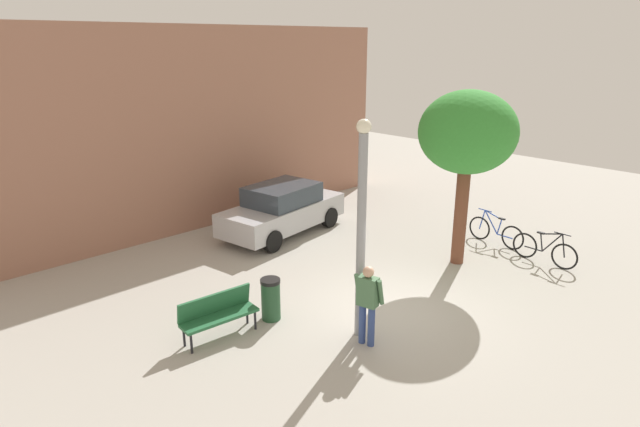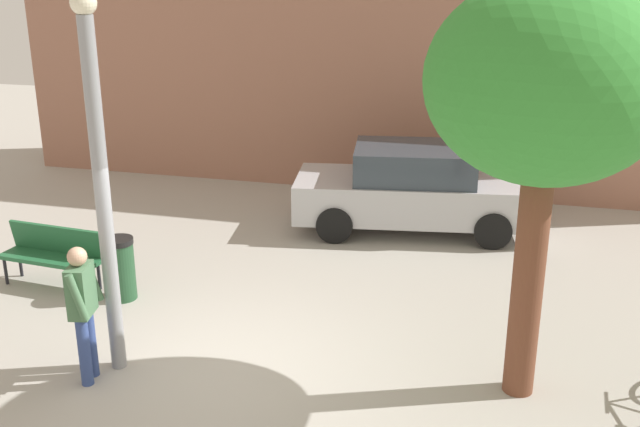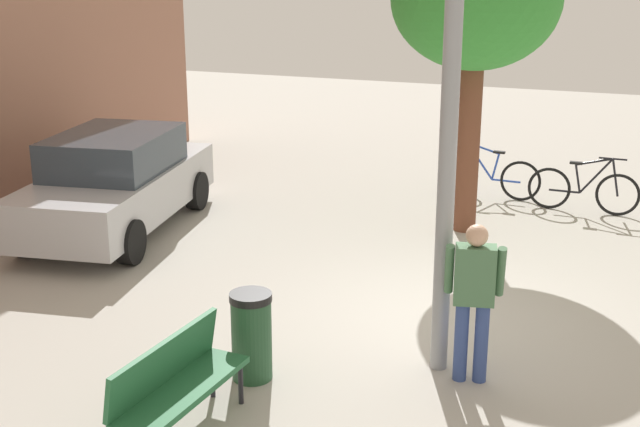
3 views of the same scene
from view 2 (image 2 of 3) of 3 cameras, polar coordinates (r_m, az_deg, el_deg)
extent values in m
plane|color=#A8A399|center=(9.22, -6.97, -11.75)|extent=(36.00, 36.00, 0.00)
cube|color=#9E6B56|center=(16.30, 3.86, 13.33)|extent=(15.30, 2.00, 6.20)
cylinder|color=gray|center=(8.70, -16.30, 0.69)|extent=(0.18, 0.18, 4.14)
sphere|color=#F2EACC|center=(8.31, -17.72, 15.19)|extent=(0.28, 0.28, 0.28)
cylinder|color=#334784|center=(9.22, -17.23, -9.48)|extent=(0.14, 0.14, 0.85)
cylinder|color=#334784|center=(9.06, -17.64, -10.07)|extent=(0.14, 0.14, 0.85)
cube|color=#47704C|center=(8.83, -17.89, -5.63)|extent=(0.30, 0.44, 0.60)
sphere|color=tan|center=(8.67, -18.17, -3.16)|extent=(0.22, 0.22, 0.22)
cylinder|color=#47704C|center=(9.01, -17.09, -4.82)|extent=(0.24, 0.14, 0.55)
cylinder|color=#47704C|center=(8.59, -18.16, -6.15)|extent=(0.24, 0.14, 0.55)
cube|color=#236038|center=(11.80, -20.02, -3.29)|extent=(1.63, 0.58, 0.06)
cube|color=#236038|center=(11.85, -19.59, -1.85)|extent=(1.60, 0.26, 0.44)
cylinder|color=black|center=(11.35, -17.55, -5.21)|extent=(0.05, 0.05, 0.42)
cylinder|color=black|center=(12.23, -22.99, -4.11)|extent=(0.05, 0.05, 0.42)
cylinder|color=black|center=(11.58, -16.61, -4.62)|extent=(0.05, 0.05, 0.42)
cylinder|color=black|center=(12.44, -22.03, -3.58)|extent=(0.05, 0.05, 0.42)
cylinder|color=brown|center=(8.43, 15.67, -5.18)|extent=(0.34, 0.34, 2.68)
ellipsoid|color=#358E34|center=(7.82, 17.10, 9.75)|extent=(2.48, 2.48, 2.11)
cube|color=#B7B7BC|center=(13.50, 7.15, 1.28)|extent=(4.41, 2.30, 0.70)
cube|color=#333D47|center=(13.33, 7.26, 3.87)|extent=(2.31, 1.86, 0.60)
cylinder|color=black|center=(14.45, 12.41, 0.92)|extent=(0.67, 0.31, 0.64)
cylinder|color=black|center=(12.95, 13.12, -1.26)|extent=(0.67, 0.31, 0.64)
cylinder|color=black|center=(14.39, 1.68, 1.29)|extent=(0.67, 0.31, 0.64)
cylinder|color=black|center=(12.88, 1.13, -0.86)|extent=(0.67, 0.31, 0.64)
cylinder|color=#234C2D|center=(11.10, -15.06, -4.30)|extent=(0.41, 0.41, 0.85)
cylinder|color=black|center=(10.93, -15.26, -2.06)|extent=(0.43, 0.43, 0.08)
camera|label=1|loc=(11.71, -75.02, 10.64)|focal=30.07mm
camera|label=3|loc=(13.60, -53.25, 9.64)|focal=48.47mm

